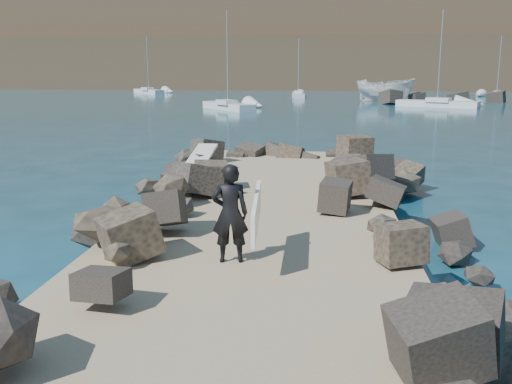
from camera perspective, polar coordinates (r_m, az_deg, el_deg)
ground at (r=12.58m, az=0.49°, el=-5.72°), size 800.00×800.00×0.00m
jetty at (r=10.60m, az=-0.59°, el=-7.50°), size 6.00×26.00×0.60m
riprap_left at (r=11.68m, az=-14.62°, el=-4.99°), size 2.60×22.00×1.00m
riprap_right at (r=11.08m, az=14.88°, el=-5.95°), size 2.60×22.00×1.00m
headland at (r=172.56m, az=9.48°, el=16.14°), size 360.00×140.00×32.00m
surfboard_resting at (r=17.72m, az=-5.68°, el=2.97°), size 0.73×2.56×0.08m
boat_imported at (r=69.91m, az=12.76°, el=9.92°), size 7.58×5.65×2.76m
surfer_with_board at (r=9.73m, az=-2.24°, el=-2.13°), size 0.89×2.14×1.72m
sailboat_e at (r=92.33m, az=-10.69°, el=9.87°), size 6.27×6.54×8.93m
sailboat_f at (r=111.81m, az=21.74°, el=9.61°), size 1.63×5.52×6.74m
sailboat_c at (r=61.76m, az=17.67°, el=8.42°), size 8.13×5.19×9.73m
sailboat_a at (r=55.21m, az=-2.83°, el=8.58°), size 5.97×7.26×9.29m
sailboat_b at (r=78.23m, az=4.23°, el=9.65°), size 1.94×6.53×7.83m
sailboat_d at (r=83.85m, az=22.94°, el=8.90°), size 3.97×6.83×8.21m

